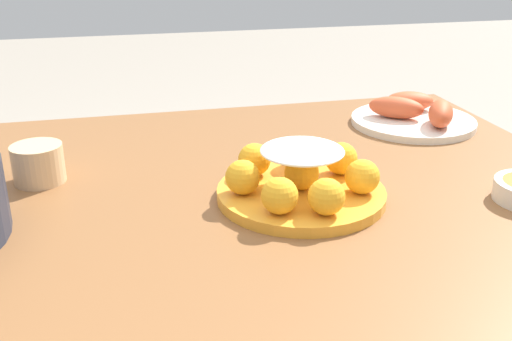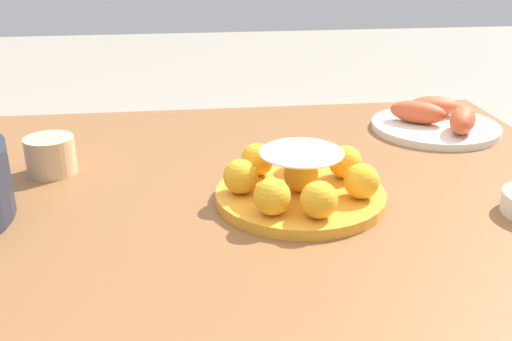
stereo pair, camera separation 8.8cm
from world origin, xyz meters
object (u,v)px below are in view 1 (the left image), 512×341
Objects in this scene: seafood_platter at (414,115)px; cup_near at (38,164)px; cake_plate at (301,179)px; dining_table at (214,253)px.

cup_near is (0.71, 0.13, 0.01)m from seafood_platter.
cake_plate reaches higher than cup_near.
cake_plate reaches higher than dining_table.
cake_plate is (-0.12, 0.05, 0.14)m from dining_table.
cake_plate is 3.14× the size of cup_near.
cup_near reaches higher than dining_table.
cake_plate is 0.41m from cup_near.
dining_table is 0.52m from seafood_platter.
seafood_platter reaches higher than dining_table.
seafood_platter is 0.72m from cup_near.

